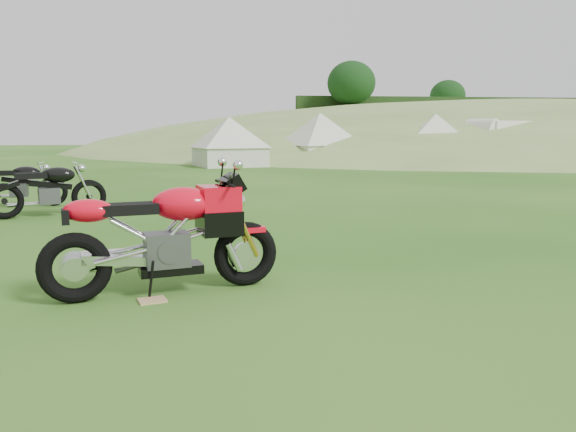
{
  "coord_description": "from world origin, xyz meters",
  "views": [
    {
      "loc": [
        -0.36,
        -5.45,
        1.45
      ],
      "look_at": [
        0.37,
        0.4,
        0.56
      ],
      "focal_mm": 35.0,
      "sensor_mm": 36.0,
      "label": 1
    }
  ],
  "objects": [
    {
      "name": "tent_mid",
      "position": [
        4.34,
        20.3,
        1.22
      ],
      "size": [
        3.62,
        3.62,
        2.44
      ],
      "primitive_type": null,
      "rotation": [
        0.0,
        0.0,
        0.36
      ],
      "color": "beige",
      "rests_on": "ground"
    },
    {
      "name": "sport_motorcycle",
      "position": [
        -0.85,
        -0.43,
        0.61
      ],
      "size": [
        2.08,
        1.0,
        1.21
      ],
      "primitive_type": null,
      "rotation": [
        0.0,
        0.0,
        0.26
      ],
      "color": "red",
      "rests_on": "ground"
    },
    {
      "name": "plywood_board",
      "position": [
        -0.94,
        -0.67,
        0.01
      ],
      "size": [
        0.28,
        0.25,
        0.02
      ],
      "primitive_type": "cube",
      "rotation": [
        0.0,
        0.0,
        0.31
      ],
      "color": "tan",
      "rests_on": "ground"
    },
    {
      "name": "hillside",
      "position": [
        24.0,
        40.0,
        0.0
      ],
      "size": [
        80.0,
        64.0,
        8.0
      ],
      "primitive_type": "ellipsoid",
      "color": "olive",
      "rests_on": "ground"
    },
    {
      "name": "caravan",
      "position": [
        13.15,
        19.63,
        1.0
      ],
      "size": [
        4.65,
        3.29,
        1.99
      ],
      "primitive_type": null,
      "rotation": [
        0.0,
        0.0,
        0.37
      ],
      "color": "white",
      "rests_on": "ground"
    },
    {
      "name": "vintage_moto_c",
      "position": [
        -3.27,
        4.56,
        0.5
      ],
      "size": [
        1.9,
        1.13,
        0.99
      ],
      "primitive_type": null,
      "rotation": [
        0.0,
        0.0,
        0.4
      ],
      "color": "black",
      "rests_on": "ground"
    },
    {
      "name": "ground",
      "position": [
        0.0,
        0.0,
        0.0
      ],
      "size": [
        120.0,
        120.0,
        0.0
      ],
      "primitive_type": "plane",
      "color": "#1E5111",
      "rests_on": "ground"
    },
    {
      "name": "tent_left",
      "position": [
        0.14,
        18.58,
        1.14
      ],
      "size": [
        3.24,
        3.24,
        2.28
      ],
      "primitive_type": null,
      "rotation": [
        0.0,
        0.0,
        0.28
      ],
      "color": "beige",
      "rests_on": "ground"
    },
    {
      "name": "vintage_moto_d",
      "position": [
        -4.21,
        5.93,
        0.46
      ],
      "size": [
        1.79,
        0.59,
        0.92
      ],
      "primitive_type": null,
      "rotation": [
        0.0,
        0.0,
        0.11
      ],
      "color": "black",
      "rests_on": "ground"
    },
    {
      "name": "tent_right",
      "position": [
        9.46,
        19.22,
        1.2
      ],
      "size": [
        3.28,
        3.28,
        2.4
      ],
      "primitive_type": null,
      "rotation": [
        0.0,
        0.0,
        -0.21
      ],
      "color": "silver",
      "rests_on": "ground"
    },
    {
      "name": "hedgerow",
      "position": [
        24.0,
        40.0,
        0.0
      ],
      "size": [
        36.0,
        1.2,
        8.6
      ],
      "primitive_type": null,
      "color": "black",
      "rests_on": "ground"
    }
  ]
}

